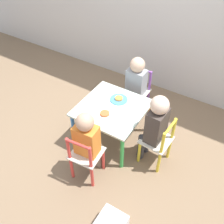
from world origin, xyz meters
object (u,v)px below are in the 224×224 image
at_px(child_front, 88,139).
at_px(plate_front, 105,114).
at_px(chair_yellow, 158,142).
at_px(child_right, 155,124).
at_px(plate_back, 119,99).
at_px(chair_purple, 137,92).
at_px(chair_red, 86,157).
at_px(child_back, 135,82).
at_px(kids_table, 112,111).

relative_size(child_front, plate_front, 3.74).
height_order(chair_yellow, child_right, child_right).
distance_m(child_right, plate_back, 0.49).
distance_m(chair_purple, chair_yellow, 0.76).
distance_m(chair_purple, plate_front, 0.68).
xyz_separation_m(chair_red, child_right, (0.42, 0.49, 0.21)).
height_order(chair_purple, plate_front, chair_purple).
bearing_deg(child_right, plate_back, -105.28).
distance_m(child_back, plate_front, 0.59).
distance_m(child_front, child_right, 0.60).
relative_size(plate_front, plate_back, 1.12).
bearing_deg(child_front, chair_red, 90.00).
height_order(chair_yellow, child_front, child_front).
bearing_deg(child_front, plate_front, -87.99).
height_order(kids_table, plate_front, plate_front).
height_order(chair_red, chair_purple, same).
height_order(kids_table, child_back, child_back).
relative_size(kids_table, child_right, 0.79).
bearing_deg(plate_front, plate_back, 90.00).
xyz_separation_m(kids_table, chair_red, (0.05, -0.52, -0.11)).
xyz_separation_m(chair_yellow, child_front, (-0.48, -0.42, 0.17)).
distance_m(chair_red, child_back, 1.00).
relative_size(chair_red, child_right, 0.68).
relative_size(chair_yellow, child_front, 0.72).
bearing_deg(plate_back, child_front, -85.97).
distance_m(chair_yellow, child_front, 0.67).
relative_size(child_front, plate_back, 4.18).
height_order(chair_purple, child_right, child_right).
bearing_deg(chair_purple, child_front, -86.92).
xyz_separation_m(kids_table, child_right, (0.46, -0.03, 0.10)).
bearing_deg(kids_table, plate_back, 90.00).
relative_size(chair_yellow, child_back, 0.73).
xyz_separation_m(child_right, plate_back, (-0.46, 0.16, -0.03)).
relative_size(chair_yellow, child_right, 0.68).
bearing_deg(chair_purple, plate_back, -90.46).
height_order(chair_yellow, plate_back, chair_yellow).
relative_size(chair_purple, child_front, 0.72).
bearing_deg(chair_purple, chair_red, -86.72).
xyz_separation_m(kids_table, chair_purple, (0.01, 0.53, -0.11)).
height_order(child_front, plate_front, child_front).
distance_m(child_front, plate_back, 0.59).
bearing_deg(kids_table, child_front, -84.83).
height_order(chair_red, plate_front, chair_red).
relative_size(chair_red, chair_purple, 1.00).
bearing_deg(plate_front, kids_table, 90.00).
xyz_separation_m(kids_table, plate_front, (-0.00, -0.13, 0.06)).
xyz_separation_m(chair_yellow, child_back, (-0.51, 0.50, 0.17)).
height_order(child_front, child_back, child_front).
xyz_separation_m(kids_table, child_front, (0.04, -0.46, 0.07)).
height_order(kids_table, child_right, child_right).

